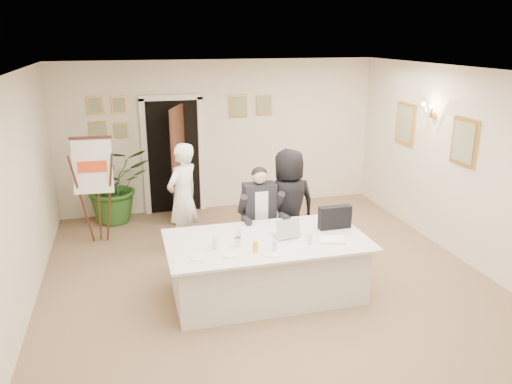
{
  "coord_description": "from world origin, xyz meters",
  "views": [
    {
      "loc": [
        -1.73,
        -5.65,
        3.23
      ],
      "look_at": [
        -0.07,
        0.6,
        1.18
      ],
      "focal_mm": 35.0,
      "sensor_mm": 36.0,
      "label": 1
    }
  ],
  "objects": [
    {
      "name": "floor",
      "position": [
        0.0,
        0.0,
        0.0
      ],
      "size": [
        7.0,
        7.0,
        0.0
      ],
      "primitive_type": "plane",
      "color": "brown",
      "rests_on": "ground"
    },
    {
      "name": "ceiling",
      "position": [
        0.0,
        0.0,
        2.8
      ],
      "size": [
        6.0,
        7.0,
        0.02
      ],
      "primitive_type": "cube",
      "color": "white",
      "rests_on": "wall_back"
    },
    {
      "name": "wall_back",
      "position": [
        0.0,
        3.5,
        1.4
      ],
      "size": [
        6.0,
        0.1,
        2.8
      ],
      "primitive_type": "cube",
      "color": "#EFE2CA",
      "rests_on": "floor"
    },
    {
      "name": "wall_front",
      "position": [
        0.0,
        -3.5,
        1.4
      ],
      "size": [
        6.0,
        0.1,
        2.8
      ],
      "primitive_type": "cube",
      "color": "#EFE2CA",
      "rests_on": "floor"
    },
    {
      "name": "wall_left",
      "position": [
        -3.0,
        0.0,
        1.4
      ],
      "size": [
        0.1,
        7.0,
        2.8
      ],
      "primitive_type": "cube",
      "color": "#EFE2CA",
      "rests_on": "floor"
    },
    {
      "name": "wall_right",
      "position": [
        3.0,
        0.0,
        1.4
      ],
      "size": [
        0.1,
        7.0,
        2.8
      ],
      "primitive_type": "cube",
      "color": "#EFE2CA",
      "rests_on": "floor"
    },
    {
      "name": "doorway",
      "position": [
        -0.88,
        3.32,
        1.04
      ],
      "size": [
        1.14,
        0.86,
        2.2
      ],
      "color": "black",
      "rests_on": "floor"
    },
    {
      "name": "pictures_back_wall",
      "position": [
        -0.8,
        3.47,
        1.85
      ],
      "size": [
        3.4,
        0.06,
        0.8
      ],
      "primitive_type": null,
      "color": "gold",
      "rests_on": "wall_back"
    },
    {
      "name": "pictures_right_wall",
      "position": [
        2.97,
        1.2,
        1.75
      ],
      "size": [
        0.06,
        2.2,
        0.8
      ],
      "primitive_type": null,
      "color": "gold",
      "rests_on": "wall_right"
    },
    {
      "name": "wall_sconce",
      "position": [
        2.9,
        1.2,
        2.1
      ],
      "size": [
        0.2,
        0.3,
        0.24
      ],
      "primitive_type": null,
      "color": "#C88740",
      "rests_on": "wall_right"
    },
    {
      "name": "conference_table",
      "position": [
        -0.12,
        -0.09,
        0.39
      ],
      "size": [
        2.52,
        1.35,
        0.78
      ],
      "color": "silver",
      "rests_on": "floor"
    },
    {
      "name": "seated_man",
      "position": [
        0.06,
        0.85,
        0.73
      ],
      "size": [
        0.64,
        0.68,
        1.47
      ],
      "primitive_type": null,
      "rotation": [
        0.0,
        0.0,
        -0.01
      ],
      "color": "black",
      "rests_on": "floor"
    },
    {
      "name": "flip_chart",
      "position": [
        -2.25,
        2.25,
        0.79
      ],
      "size": [
        0.6,
        0.4,
        1.71
      ],
      "color": "#3D2013",
      "rests_on": "floor"
    },
    {
      "name": "standing_man",
      "position": [
        -0.96,
        1.6,
        0.85
      ],
      "size": [
        0.73,
        0.72,
        1.7
      ],
      "primitive_type": "imported",
      "rotation": [
        0.0,
        0.0,
        3.88
      ],
      "color": "white",
      "rests_on": "floor"
    },
    {
      "name": "standing_woman",
      "position": [
        0.5,
        0.9,
        0.84
      ],
      "size": [
        0.86,
        0.59,
        1.68
      ],
      "primitive_type": "imported",
      "rotation": [
        0.0,
        0.0,
        3.22
      ],
      "color": "black",
      "rests_on": "floor"
    },
    {
      "name": "potted_palm",
      "position": [
        -2.0,
        3.2,
        0.68
      ],
      "size": [
        1.46,
        1.35,
        1.36
      ],
      "primitive_type": "imported",
      "rotation": [
        0.0,
        0.0,
        0.28
      ],
      "color": "#27551C",
      "rests_on": "floor"
    },
    {
      "name": "laptop",
      "position": [
        0.14,
        -0.04,
        0.91
      ],
      "size": [
        0.38,
        0.4,
        0.28
      ],
      "primitive_type": null,
      "rotation": [
        0.0,
        0.0,
        0.18
      ],
      "color": "#B7BABC",
      "rests_on": "conference_table"
    },
    {
      "name": "laptop_bag",
      "position": [
        0.85,
        0.04,
        0.93
      ],
      "size": [
        0.44,
        0.13,
        0.31
      ],
      "primitive_type": "cube",
      "rotation": [
        0.0,
        0.0,
        0.02
      ],
      "color": "black",
      "rests_on": "conference_table"
    },
    {
      "name": "paper_stack",
      "position": [
        0.65,
        -0.36,
        0.79
      ],
      "size": [
        0.37,
        0.3,
        0.03
      ],
      "primitive_type": "cube",
      "rotation": [
        0.0,
        0.0,
        -0.3
      ],
      "color": "white",
      "rests_on": "conference_table"
    },
    {
      "name": "plate_left",
      "position": [
        -1.02,
        -0.43,
        0.78
      ],
      "size": [
        0.26,
        0.26,
        0.01
      ],
      "primitive_type": "cylinder",
      "rotation": [
        0.0,
        0.0,
        -0.25
      ],
      "color": "white",
      "rests_on": "conference_table"
    },
    {
      "name": "plate_mid",
      "position": [
        -0.67,
        -0.43,
        0.78
      ],
      "size": [
        0.22,
        0.22,
        0.01
      ],
      "primitive_type": "cylinder",
      "rotation": [
        0.0,
        0.0,
        -0.11
      ],
      "color": "white",
      "rests_on": "conference_table"
    },
    {
      "name": "plate_near",
      "position": [
        -0.18,
        -0.54,
        0.78
      ],
      "size": [
        0.3,
        0.3,
        0.01
      ],
      "primitive_type": "cylinder",
      "rotation": [
        0.0,
        0.0,
        -0.34
      ],
      "color": "white",
      "rests_on": "conference_table"
    },
    {
      "name": "glass_a",
      "position": [
        -0.8,
        -0.21,
        0.84
      ],
      "size": [
        0.07,
        0.07,
        0.14
      ],
      "primitive_type": "cylinder",
      "rotation": [
        0.0,
        0.0,
        -0.15
      ],
      "color": "silver",
      "rests_on": "conference_table"
    },
    {
      "name": "glass_b",
      "position": [
        -0.13,
        -0.48,
        0.84
      ],
      "size": [
        0.07,
        0.07,
        0.14
      ],
      "primitive_type": "cylinder",
      "rotation": [
        0.0,
        0.0,
        0.04
      ],
      "color": "silver",
      "rests_on": "conference_table"
    },
    {
      "name": "glass_c",
      "position": [
        0.35,
        -0.37,
        0.84
      ],
      "size": [
        0.07,
        0.07,
        0.14
      ],
      "primitive_type": "cylinder",
      "rotation": [
        0.0,
        0.0,
        -0.26
      ],
      "color": "silver",
      "rests_on": "conference_table"
    },
    {
      "name": "glass_d",
      "position": [
        -0.43,
        0.06,
        0.84
      ],
      "size": [
        0.06,
        0.06,
        0.14
      ],
      "primitive_type": "cylinder",
      "rotation": [
        0.0,
        0.0,
        0.05
      ],
      "color": "silver",
      "rests_on": "conference_table"
    },
    {
      "name": "oj_glass",
      "position": [
        -0.35,
        -0.42,
        0.84
      ],
      "size": [
        0.07,
        0.07,
        0.13
      ],
      "primitive_type": "cylinder",
      "rotation": [
        0.0,
        0.0,
        -0.01
      ],
      "color": "yellow",
      "rests_on": "conference_table"
    },
    {
      "name": "steel_jug",
      "position": [
        -0.52,
        -0.2,
        0.83
      ],
      "size": [
        0.08,
        0.08,
        0.11
      ],
      "primitive_type": "cylinder",
      "rotation": [
        0.0,
        0.0,
        0.03
      ],
      "color": "silver",
      "rests_on": "conference_table"
    }
  ]
}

